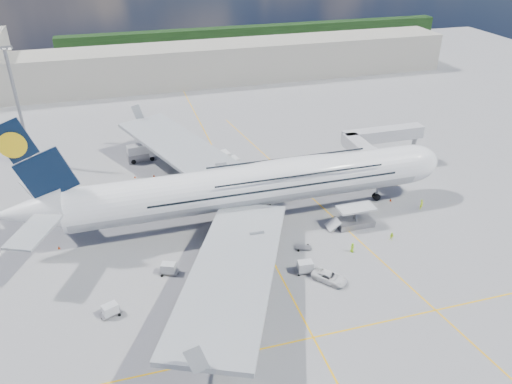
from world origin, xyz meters
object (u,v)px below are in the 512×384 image
object	(u,v)px
airliner	(252,185)
dolly_row_a	(169,268)
cargo_loader	(354,219)
dolly_row_b	(207,258)
dolly_row_c	(230,270)
light_mast	(18,107)
crew_wing	(217,275)
cone_nose	(391,200)
crew_nose	(421,204)
crew_tug	(219,286)
cone_wing_right_inner	(237,249)
jet_bridge	(375,142)
cone_wing_right_outer	(227,357)
cone_wing_left_inner	(154,175)
catering_truck_inner	(221,163)
baggage_tug	(197,283)
catering_truck_outer	(141,153)
service_van	(329,277)
cone_tail	(59,247)
dolly_nose_near	(303,247)
crew_loader	(392,237)
cone_wing_left_outer	(135,177)
dolly_nose_far	(305,267)
dolly_back	(110,310)
crew_van	(352,248)

from	to	relation	value
airliner	dolly_row_a	world-z (taller)	airliner
cargo_loader	dolly_row_a	world-z (taller)	cargo_loader
dolly_row_b	dolly_row_c	size ratio (longest dim) A/B	1.12
airliner	light_mast	world-z (taller)	light_mast
crew_wing	cone_nose	bearing A→B (deg)	-68.14
crew_nose	crew_tug	distance (m)	42.76
airliner	cone_wing_right_inner	distance (m)	12.08
jet_bridge	cone_wing_right_outer	world-z (taller)	jet_bridge
cone_wing_right_inner	cone_wing_left_inner	bearing A→B (deg)	108.50
cone_wing_left_inner	crew_nose	bearing A→B (deg)	-30.38
catering_truck_inner	cone_wing_right_inner	size ratio (longest dim) A/B	13.38
baggage_tug	catering_truck_outer	distance (m)	46.32
service_van	cone_wing_right_inner	distance (m)	16.02
cone_tail	cone_wing_left_inner	bearing A→B (deg)	50.78
light_mast	crew_nose	world-z (taller)	light_mast
dolly_row_c	cone_wing_right_inner	world-z (taller)	dolly_row_c
dolly_nose_near	crew_loader	xyz separation A→B (m)	(15.08, -1.87, 0.46)
cargo_loader	crew_tug	xyz separation A→B (m)	(-26.56, -10.38, -0.47)
light_mast	cone_nose	world-z (taller)	light_mast
cargo_loader	cone_wing_left_outer	xyz separation A→B (m)	(-35.63, 29.21, -1.02)
airliner	cone_wing_left_outer	size ratio (longest dim) A/B	162.77
dolly_row_b	service_van	bearing A→B (deg)	-54.49
jet_bridge	dolly_row_b	bearing A→B (deg)	-152.47
airliner	cone_tail	xyz separation A→B (m)	(-32.92, -0.10, -6.61)
crew_nose	dolly_nose_far	bearing A→B (deg)	178.66
cone_wing_left_inner	cone_wing_right_outer	bearing A→B (deg)	-86.23
light_mast	service_van	xyz separation A→B (m)	(46.56, -55.05, -12.46)
catering_truck_inner	cone_wing_right_outer	distance (m)	51.45
dolly_row_b	cone_wing_right_inner	bearing A→B (deg)	-11.31
dolly_back	catering_truck_inner	distance (m)	45.31
dolly_row_a	cone_tail	size ratio (longest dim) A/B	6.04
dolly_back	service_van	bearing A→B (deg)	-25.07
dolly_row_c	catering_truck_outer	bearing A→B (deg)	104.08
dolly_nose_far	crew_van	distance (m)	9.62
service_van	crew_van	xyz separation A→B (m)	(6.49, 5.76, 0.10)
light_mast	catering_truck_inner	size ratio (longest dim) A/B	3.37
airliner	cone_wing_left_outer	bearing A→B (deg)	130.79
dolly_row_a	crew_tug	world-z (taller)	dolly_row_a
dolly_back	cone_tail	size ratio (longest dim) A/B	5.85
jet_bridge	dolly_row_b	xyz separation A→B (m)	(-39.82, -20.75, -6.54)
dolly_back	baggage_tug	distance (m)	12.58
dolly_row_c	service_van	xyz separation A→B (m)	(13.82, -5.46, -0.19)
cargo_loader	dolly_row_c	distance (m)	25.22
jet_bridge	cone_wing_left_inner	xyz separation A→B (m)	(-44.76, 10.66, -6.61)
cargo_loader	baggage_tug	xyz separation A→B (m)	(-29.50, -8.76, -0.56)
dolly_back	dolly_nose_far	bearing A→B (deg)	-19.37
dolly_nose_far	crew_tug	size ratio (longest dim) A/B	2.01
dolly_row_a	dolly_row_b	bearing A→B (deg)	38.33
jet_bridge	cargo_loader	bearing A→B (deg)	-125.75
dolly_nose_far	airliner	bearing A→B (deg)	107.03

